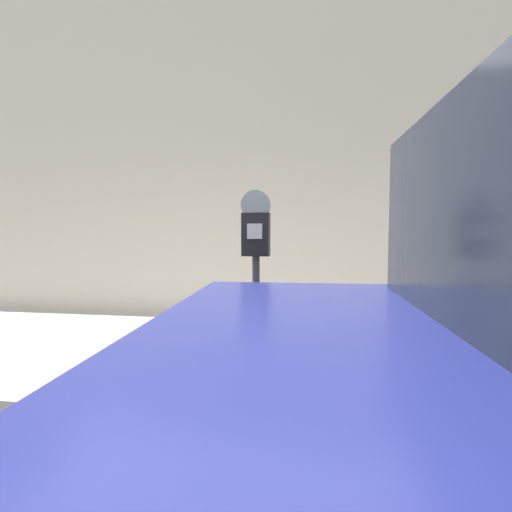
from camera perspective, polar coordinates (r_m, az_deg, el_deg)
sidewalk at (r=4.20m, az=0.40°, el=-14.41°), size 24.00×2.80×0.11m
building_facade at (r=5.98m, az=3.05°, el=18.90°), size 24.00×0.30×5.84m
parking_meter at (r=2.87m, az=-0.00°, el=1.28°), size 0.21×0.13×1.54m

